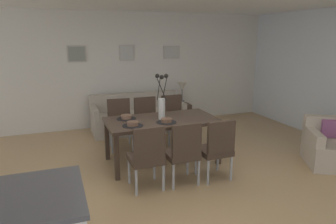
# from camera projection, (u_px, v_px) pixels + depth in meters

# --- Properties ---
(ground_plane) EXTENTS (9.00, 9.00, 0.00)m
(ground_plane) POSITION_uv_depth(u_px,v_px,m) (175.00, 182.00, 4.47)
(ground_plane) COLOR tan
(back_wall_panel) EXTENTS (9.00, 0.10, 2.60)m
(back_wall_panel) POSITION_uv_depth(u_px,v_px,m) (123.00, 70.00, 7.12)
(back_wall_panel) COLOR silver
(back_wall_panel) RESTS_ON ground
(dining_table) EXTENTS (1.80, 0.96, 0.74)m
(dining_table) POSITION_uv_depth(u_px,v_px,m) (162.00, 124.00, 5.05)
(dining_table) COLOR #3D2D23
(dining_table) RESTS_ON ground
(dining_chair_near_left) EXTENTS (0.45, 0.45, 0.92)m
(dining_chair_near_left) POSITION_uv_depth(u_px,v_px,m) (147.00, 155.00, 4.13)
(dining_chair_near_left) COLOR #3D2D23
(dining_chair_near_left) RESTS_ON ground
(dining_chair_near_right) EXTENTS (0.47, 0.47, 0.92)m
(dining_chair_near_right) POSITION_uv_depth(u_px,v_px,m) (120.00, 121.00, 5.74)
(dining_chair_near_right) COLOR #3D2D23
(dining_chair_near_right) RESTS_ON ground
(dining_chair_far_left) EXTENTS (0.44, 0.44, 0.92)m
(dining_chair_far_left) POSITION_uv_depth(u_px,v_px,m) (183.00, 150.00, 4.29)
(dining_chair_far_left) COLOR #3D2D23
(dining_chair_far_left) RESTS_ON ground
(dining_chair_far_right) EXTENTS (0.44, 0.44, 0.92)m
(dining_chair_far_right) POSITION_uv_depth(u_px,v_px,m) (147.00, 119.00, 5.90)
(dining_chair_far_right) COLOR #3D2D23
(dining_chair_far_right) RESTS_ON ground
(dining_chair_mid_left) EXTENTS (0.45, 0.45, 0.92)m
(dining_chair_mid_left) POSITION_uv_depth(u_px,v_px,m) (217.00, 147.00, 4.43)
(dining_chair_mid_left) COLOR #3D2D23
(dining_chair_mid_left) RESTS_ON ground
(dining_chair_mid_right) EXTENTS (0.44, 0.44, 0.92)m
(dining_chair_mid_right) POSITION_uv_depth(u_px,v_px,m) (173.00, 116.00, 6.10)
(dining_chair_mid_right) COLOR #3D2D23
(dining_chair_mid_right) RESTS_ON ground
(centerpiece_vase) EXTENTS (0.21, 0.23, 0.73)m
(centerpiece_vase) POSITION_uv_depth(u_px,v_px,m) (162.00, 102.00, 4.97)
(centerpiece_vase) COLOR silver
(centerpiece_vase) RESTS_ON dining_table
(placemat_near_left) EXTENTS (0.32, 0.32, 0.01)m
(placemat_near_left) POSITION_uv_depth(u_px,v_px,m) (133.00, 126.00, 4.65)
(placemat_near_left) COLOR black
(placemat_near_left) RESTS_ON dining_table
(bowl_near_left) EXTENTS (0.17, 0.17, 0.07)m
(bowl_near_left) POSITION_uv_depth(u_px,v_px,m) (133.00, 123.00, 4.64)
(bowl_near_left) COLOR brown
(bowl_near_left) RESTS_ON dining_table
(placemat_near_right) EXTENTS (0.32, 0.32, 0.01)m
(placemat_near_right) POSITION_uv_depth(u_px,v_px,m) (126.00, 119.00, 5.04)
(placemat_near_right) COLOR black
(placemat_near_right) RESTS_ON dining_table
(bowl_near_right) EXTENTS (0.17, 0.17, 0.07)m
(bowl_near_right) POSITION_uv_depth(u_px,v_px,m) (126.00, 116.00, 5.03)
(bowl_near_right) COLOR brown
(bowl_near_right) RESTS_ON dining_table
(placemat_far_left) EXTENTS (0.32, 0.32, 0.01)m
(placemat_far_left) POSITION_uv_depth(u_px,v_px,m) (166.00, 122.00, 4.83)
(placemat_far_left) COLOR black
(placemat_far_left) RESTS_ON dining_table
(bowl_far_left) EXTENTS (0.17, 0.17, 0.07)m
(bowl_far_left) POSITION_uv_depth(u_px,v_px,m) (166.00, 120.00, 4.83)
(bowl_far_left) COLOR brown
(bowl_far_left) RESTS_ON dining_table
(sofa) EXTENTS (2.00, 0.84, 0.80)m
(sofa) POSITION_uv_depth(u_px,v_px,m) (138.00, 118.00, 6.91)
(sofa) COLOR #B2A899
(sofa) RESTS_ON ground
(side_table) EXTENTS (0.36, 0.36, 0.52)m
(side_table) POSITION_uv_depth(u_px,v_px,m) (182.00, 115.00, 7.26)
(side_table) COLOR #3D2D23
(side_table) RESTS_ON ground
(table_lamp) EXTENTS (0.22, 0.22, 0.51)m
(table_lamp) POSITION_uv_depth(u_px,v_px,m) (182.00, 88.00, 7.11)
(table_lamp) COLOR #4C4C51
(table_lamp) RESTS_ON side_table
(armchair) EXTENTS (1.08, 1.08, 0.75)m
(armchair) POSITION_uv_depth(u_px,v_px,m) (333.00, 148.00, 5.03)
(armchair) COLOR #B7A893
(armchair) RESTS_ON ground
(framed_picture_left) EXTENTS (0.40, 0.03, 0.36)m
(framed_picture_left) POSITION_uv_depth(u_px,v_px,m) (77.00, 54.00, 6.62)
(framed_picture_left) COLOR #B2ADA3
(framed_picture_center) EXTENTS (0.34, 0.03, 0.34)m
(framed_picture_center) POSITION_uv_depth(u_px,v_px,m) (127.00, 53.00, 6.99)
(framed_picture_center) COLOR #B2ADA3
(framed_picture_right) EXTENTS (0.41, 0.03, 0.30)m
(framed_picture_right) POSITION_uv_depth(u_px,v_px,m) (172.00, 52.00, 7.36)
(framed_picture_right) COLOR #B2ADA3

